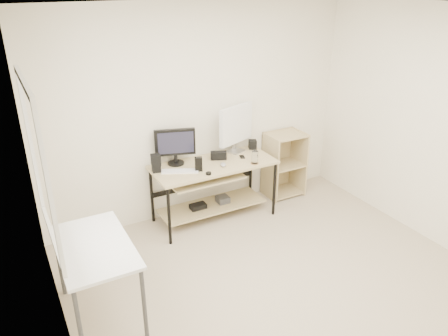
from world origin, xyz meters
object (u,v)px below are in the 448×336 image
at_px(desk, 212,180).
at_px(white_imac, 236,126).
at_px(audio_controller, 199,164).
at_px(black_monitor, 175,144).
at_px(side_table, 95,253).
at_px(shelf_unit, 283,163).

distance_m(desk, white_imac, 0.75).
height_order(desk, audio_controller, audio_controller).
bearing_deg(black_monitor, side_table, -118.73).
distance_m(side_table, audio_controller, 1.73).
bearing_deg(white_imac, shelf_unit, -23.68).
relative_size(black_monitor, white_imac, 0.78).
bearing_deg(side_table, white_imac, 30.91).
xyz_separation_m(side_table, audio_controller, (1.43, 0.95, 0.16)).
distance_m(desk, shelf_unit, 1.19).
bearing_deg(shelf_unit, desk, -172.23).
xyz_separation_m(black_monitor, audio_controller, (0.15, -0.31, -0.17)).
height_order(desk, black_monitor, black_monitor).
bearing_deg(shelf_unit, black_monitor, 178.49).
height_order(desk, side_table, same).
bearing_deg(desk, white_imac, 23.92).
xyz_separation_m(shelf_unit, black_monitor, (-1.55, 0.04, 0.55)).
relative_size(side_table, black_monitor, 2.11).
distance_m(side_table, white_imac, 2.49).
distance_m(black_monitor, audio_controller, 0.38).
bearing_deg(white_imac, side_table, -169.71).
relative_size(white_imac, audio_controller, 3.56).
bearing_deg(side_table, shelf_unit, 23.33).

